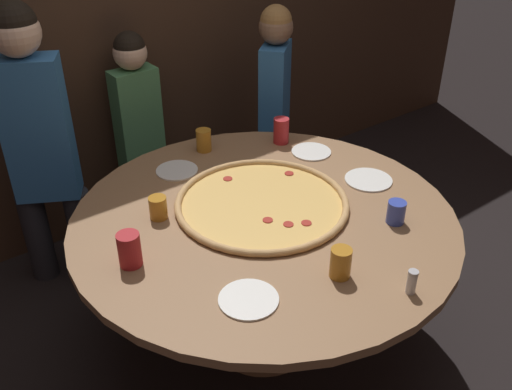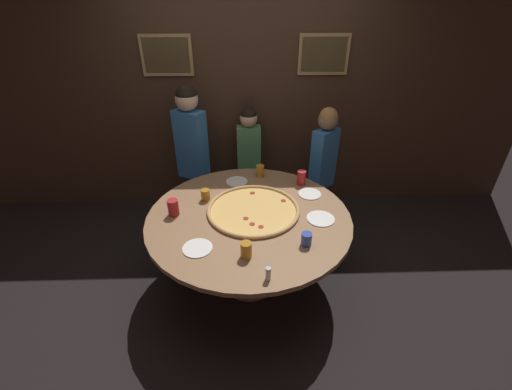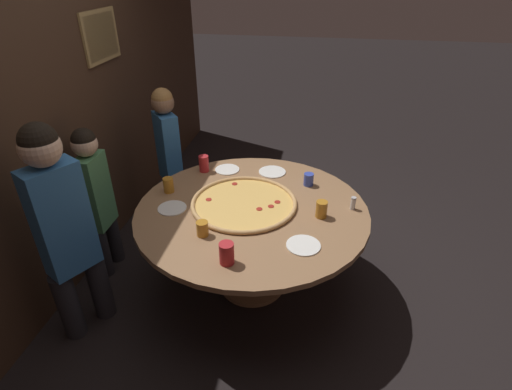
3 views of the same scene
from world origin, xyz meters
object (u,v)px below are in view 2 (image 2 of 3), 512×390
object	(u,v)px
condiment_shaker	(268,274)
drink_cup_front_edge	(306,239)
drink_cup_centre_back	(205,195)
diner_side_right	(192,148)
white_plate_near_front	(321,219)
dining_table	(249,227)
diner_far_left	(323,161)
drink_cup_far_right	(301,178)
giant_pizza	(253,210)
white_plate_left_side	(237,182)
diner_far_right	(249,155)
drink_cup_near_left	(246,250)
drink_cup_far_left	(173,207)
drink_cup_near_right	(260,171)
white_plate_far_back	(197,248)
white_plate_right_side	(310,194)

from	to	relation	value
condiment_shaker	drink_cup_front_edge	bearing A→B (deg)	48.27
drink_cup_centre_back	condiment_shaker	bearing A→B (deg)	-63.21
diner_side_right	white_plate_near_front	bearing A→B (deg)	164.27
dining_table	diner_far_left	distance (m)	1.24
drink_cup_far_right	diner_far_left	size ratio (longest dim) A/B	0.10
giant_pizza	white_plate_left_side	distance (m)	0.52
condiment_shaker	diner_far_right	size ratio (longest dim) A/B	0.08
white_plate_near_front	condiment_shaker	bearing A→B (deg)	-125.79
drink_cup_centre_back	giant_pizza	bearing A→B (deg)	-24.59
white_plate_left_side	drink_cup_centre_back	bearing A→B (deg)	-130.99
drink_cup_near_left	drink_cup_far_left	bearing A→B (deg)	138.14
drink_cup_far_left	diner_side_right	xyz separation A→B (m)	(0.02, 1.05, 0.06)
drink_cup_near_right	white_plate_far_back	xyz separation A→B (m)	(-0.50, -1.07, -0.05)
drink_cup_far_right	white_plate_far_back	world-z (taller)	drink_cup_far_right
white_plate_far_back	condiment_shaker	xyz separation A→B (m)	(0.49, -0.32, 0.05)
drink_cup_far_left	condiment_shaker	distance (m)	1.05
drink_cup_centre_back	drink_cup_near_left	bearing A→B (deg)	-64.93
dining_table	diner_side_right	distance (m)	1.26
diner_side_right	diner_far_left	distance (m)	1.41
drink_cup_front_edge	white_plate_near_front	bearing A→B (deg)	61.74
drink_cup_near_left	drink_cup_centre_back	size ratio (longest dim) A/B	1.20
drink_cup_centre_back	white_plate_left_side	bearing A→B (deg)	49.01
drink_cup_near_right	diner_far_left	bearing A→B (deg)	21.01
drink_cup_front_edge	white_plate_near_front	distance (m)	0.36
drink_cup_near_right	diner_side_right	size ratio (longest dim) A/B	0.08
giant_pizza	diner_far_left	world-z (taller)	diner_far_left
white_plate_far_back	white_plate_left_side	bearing A→B (deg)	74.39
drink_cup_far_left	white_plate_far_back	distance (m)	0.50
drink_cup_centre_back	white_plate_left_side	distance (m)	0.41
drink_cup_far_left	white_plate_right_side	size ratio (longest dim) A/B	0.67
drink_cup_centre_back	drink_cup_far_right	bearing A→B (deg)	15.72
dining_table	drink_cup_front_edge	xyz separation A→B (m)	(0.41, -0.38, 0.17)
drink_cup_near_right	diner_far_left	world-z (taller)	diner_far_left
drink_cup_near_right	white_plate_far_back	bearing A→B (deg)	-114.89
giant_pizza	condiment_shaker	world-z (taller)	condiment_shaker
dining_table	drink_cup_near_left	world-z (taller)	drink_cup_near_left
diner_side_right	condiment_shaker	bearing A→B (deg)	140.14
white_plate_left_side	diner_side_right	xyz separation A→B (m)	(-0.49, 0.52, 0.13)
drink_cup_far_left	white_plate_right_side	xyz separation A→B (m)	(1.18, 0.28, -0.07)
drink_cup_far_right	white_plate_left_side	distance (m)	0.62
dining_table	white_plate_near_front	size ratio (longest dim) A/B	7.40
white_plate_right_side	drink_cup_near_right	bearing A→B (deg)	140.70
drink_cup_far_left	white_plate_left_side	size ratio (longest dim) A/B	0.67
white_plate_far_back	diner_far_left	xyz separation A→B (m)	(1.18, 1.34, 0.02)
drink_cup_front_edge	drink_cup_near_left	size ratio (longest dim) A/B	0.82
drink_cup_far_right	drink_cup_near_right	world-z (taller)	drink_cup_far_right
drink_cup_far_right	drink_cup_near_left	size ratio (longest dim) A/B	1.15
drink_cup_far_left	drink_cup_centre_back	xyz separation A→B (m)	(0.24, 0.22, -0.02)
white_plate_far_back	diner_far_left	world-z (taller)	diner_far_left
drink_cup_front_edge	white_plate_right_side	bearing A→B (deg)	78.36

